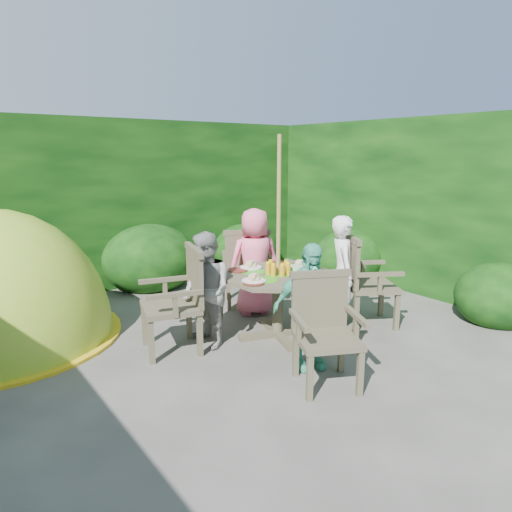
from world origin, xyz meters
TOP-DOWN VIEW (x-y plane):
  - ground at (0.00, 0.00)m, footprint 60.00×60.00m
  - hedge_enclosure at (0.00, 1.33)m, footprint 9.00×9.00m
  - patio_table at (0.91, 0.65)m, footprint 1.56×1.56m
  - parasol_pole at (0.90, 0.65)m, footprint 0.06×0.06m
  - garden_chair_right at (1.95, 0.33)m, footprint 0.79×0.82m
  - garden_chair_left at (-0.13, 0.99)m, footprint 0.70×0.75m
  - garden_chair_back at (1.23, 1.69)m, footprint 0.80×0.78m
  - garden_chair_front at (0.57, -0.40)m, footprint 0.73×0.70m
  - child_right at (1.66, 0.40)m, footprint 0.54×0.58m
  - child_left at (0.14, 0.90)m, footprint 0.49×0.62m
  - child_back at (1.15, 1.41)m, footprint 0.77×0.63m
  - child_front at (0.65, -0.11)m, footprint 0.77×0.51m
  - dome_tent at (-1.59, 2.38)m, footprint 2.67×2.67m

SIDE VIEW (x-z plane):
  - ground at x=0.00m, z-range 0.00..0.00m
  - dome_tent at x=-1.59m, z-range -1.44..1.44m
  - garden_chair_front at x=0.57m, z-range 0.03..0.98m
  - garden_chair_back at x=1.23m, z-range 0.03..1.05m
  - garden_chair_left at x=-0.13m, z-range 0.04..1.07m
  - garden_chair_right at x=1.95m, z-range 0.04..1.08m
  - patio_table at x=0.91m, z-range 0.17..1.04m
  - child_front at x=0.65m, z-range 0.00..1.22m
  - child_left at x=0.14m, z-range 0.00..1.22m
  - child_right at x=1.66m, z-range 0.00..1.33m
  - child_back at x=1.15m, z-range 0.00..1.35m
  - parasol_pole at x=0.90m, z-range 0.00..2.20m
  - hedge_enclosure at x=0.00m, z-range 0.00..2.50m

